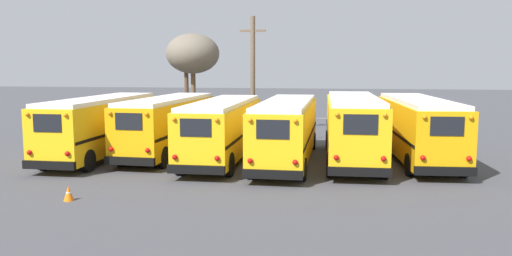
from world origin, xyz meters
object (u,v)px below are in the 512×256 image
object	(u,v)px
school_bus_5	(417,127)
utility_pole	(253,74)
school_bus_2	(223,128)
bare_tree_0	(186,56)
traffic_cone	(69,193)
bare_tree_1	(193,54)
school_bus_4	(353,126)
school_bus_0	(101,125)
school_bus_3	(287,129)
school_bus_1	(169,123)

from	to	relation	value
school_bus_5	utility_pole	xyz separation A→B (m)	(-9.77, 8.44, 2.48)
school_bus_2	bare_tree_0	size ratio (longest dim) A/B	1.51
school_bus_2	traffic_cone	distance (m)	9.31
school_bus_5	bare_tree_1	world-z (taller)	bare_tree_1
school_bus_4	traffic_cone	bearing A→B (deg)	-138.92
school_bus_0	school_bus_2	bearing A→B (deg)	0.75
school_bus_3	bare_tree_0	size ratio (longest dim) A/B	1.59
school_bus_1	school_bus_4	bearing A→B (deg)	-3.66
bare_tree_1	traffic_cone	world-z (taller)	bare_tree_1
school_bus_2	school_bus_5	xyz separation A→B (m)	(9.75, 1.43, 0.05)
school_bus_3	school_bus_0	bearing A→B (deg)	-179.82
school_bus_0	school_bus_1	distance (m)	3.49
school_bus_2	utility_pole	bearing A→B (deg)	90.15
school_bus_1	traffic_cone	xyz separation A→B (m)	(-0.53, -9.58, -1.43)
school_bus_3	school_bus_4	xyz separation A→B (m)	(3.25, 0.62, 0.11)
school_bus_0	school_bus_4	size ratio (longest dim) A/B	0.98
school_bus_3	school_bus_4	world-z (taller)	school_bus_4
school_bus_2	utility_pole	size ratio (longest dim) A/B	1.26
school_bus_1	school_bus_2	world-z (taller)	school_bus_1
school_bus_4	school_bus_5	size ratio (longest dim) A/B	0.97
school_bus_1	traffic_cone	distance (m)	9.70
school_bus_1	bare_tree_0	distance (m)	12.93
school_bus_0	school_bus_5	world-z (taller)	school_bus_5
traffic_cone	utility_pole	bearing A→B (deg)	78.38
school_bus_2	school_bus_3	xyz separation A→B (m)	(3.25, -0.05, 0.01)
school_bus_3	school_bus_5	world-z (taller)	school_bus_5
school_bus_1	school_bus_2	size ratio (longest dim) A/B	0.97
utility_pole	bare_tree_0	distance (m)	6.85
bare_tree_0	traffic_cone	bearing A→B (deg)	-84.62
school_bus_1	school_bus_4	world-z (taller)	school_bus_4
school_bus_5	bare_tree_0	bearing A→B (deg)	142.75
utility_pole	school_bus_0	bearing A→B (deg)	-123.04
bare_tree_1	traffic_cone	distance (m)	19.62
school_bus_2	school_bus_5	size ratio (longest dim) A/B	0.97
bare_tree_1	school_bus_5	bearing A→B (deg)	-32.46
school_bus_2	school_bus_4	world-z (taller)	school_bus_4
school_bus_0	bare_tree_1	world-z (taller)	bare_tree_1
school_bus_4	bare_tree_1	distance (m)	15.27
utility_pole	bare_tree_0	size ratio (longest dim) A/B	1.20
school_bus_0	utility_pole	bearing A→B (deg)	56.96
school_bus_4	bare_tree_1	bearing A→B (deg)	137.94
school_bus_0	bare_tree_1	bearing A→B (deg)	79.20
bare_tree_0	school_bus_4	bearing A→B (deg)	-45.87
school_bus_0	school_bus_4	xyz separation A→B (m)	(13.00, 0.65, 0.08)
school_bus_1	bare_tree_1	bearing A→B (deg)	97.56
school_bus_4	school_bus_0	bearing A→B (deg)	-177.12
school_bus_2	school_bus_1	bearing A→B (deg)	159.84
utility_pole	traffic_cone	size ratio (longest dim) A/B	15.51
school_bus_4	bare_tree_0	distance (m)	18.08
school_bus_3	traffic_cone	distance (m)	10.99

